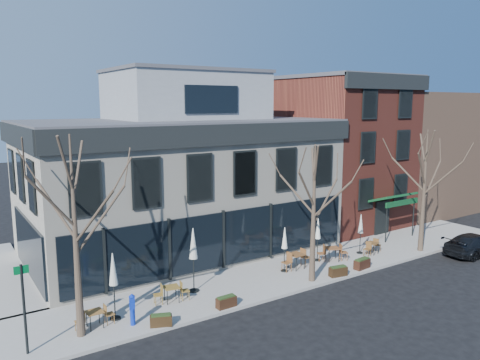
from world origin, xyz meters
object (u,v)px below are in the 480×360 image
call_box (132,308)px  umbrella_0 (113,273)px  parked_sedan (475,244)px  cafe_set_0 (95,317)px

call_box → umbrella_0: 1.67m
parked_sedan → call_box: (-20.94, 2.51, 0.21)m
call_box → cafe_set_0: bearing=154.5°
umbrella_0 → parked_sedan: bearing=-9.1°
parked_sedan → umbrella_0: umbrella_0 is taller
cafe_set_0 → umbrella_0: umbrella_0 is taller
cafe_set_0 → call_box: bearing=-25.5°
call_box → umbrella_0: umbrella_0 is taller
parked_sedan → cafe_set_0: bearing=86.0°
call_box → parked_sedan: bearing=-6.8°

